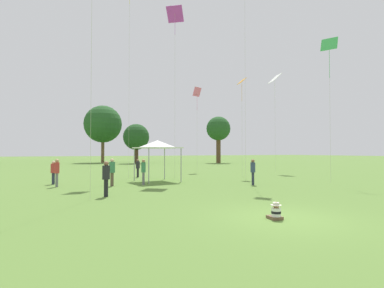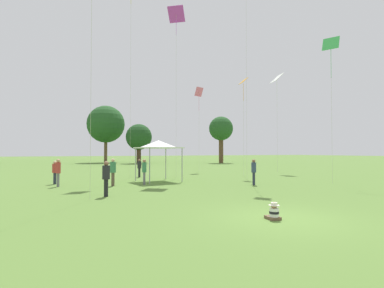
% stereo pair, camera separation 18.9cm
% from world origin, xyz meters
% --- Properties ---
extents(ground_plane, '(300.00, 300.00, 0.00)m').
position_xyz_m(ground_plane, '(0.00, 0.00, 0.00)').
color(ground_plane, '#567A33').
extents(seated_toddler, '(0.43, 0.51, 0.57)m').
position_xyz_m(seated_toddler, '(-0.38, -0.01, 0.24)').
color(seated_toddler, brown).
rests_on(seated_toddler, ground).
extents(person_standing_0, '(0.39, 0.39, 1.74)m').
position_xyz_m(person_standing_0, '(-6.41, 12.93, 1.07)').
color(person_standing_0, slate).
rests_on(person_standing_0, ground).
extents(person_standing_1, '(0.48, 0.48, 1.56)m').
position_xyz_m(person_standing_1, '(0.10, 17.58, 0.92)').
color(person_standing_1, black).
rests_on(person_standing_1, ground).
extents(person_standing_2, '(0.40, 0.40, 1.58)m').
position_xyz_m(person_standing_2, '(-6.57, 14.67, 0.94)').
color(person_standing_2, '#282D42').
rests_on(person_standing_2, ground).
extents(person_standing_3, '(0.50, 0.50, 1.73)m').
position_xyz_m(person_standing_3, '(-4.42, 7.43, 1.03)').
color(person_standing_3, black).
rests_on(person_standing_3, ground).
extents(person_standing_4, '(0.31, 0.31, 1.70)m').
position_xyz_m(person_standing_4, '(-1.20, 11.75, 1.04)').
color(person_standing_4, slate).
rests_on(person_standing_4, ground).
extents(person_standing_5, '(0.32, 0.32, 1.70)m').
position_xyz_m(person_standing_5, '(5.26, 8.41, 1.03)').
color(person_standing_5, '#282D42').
rests_on(person_standing_5, ground).
extents(person_standing_6, '(0.52, 0.52, 1.76)m').
position_xyz_m(person_standing_6, '(-3.23, 11.87, 1.05)').
color(person_standing_6, brown).
rests_on(person_standing_6, ground).
extents(canopy_tent, '(3.16, 3.16, 3.04)m').
position_xyz_m(canopy_tent, '(0.38, 13.44, 2.73)').
color(canopy_tent, white).
rests_on(canopy_tent, ground).
extents(kite_2, '(1.38, 1.63, 10.77)m').
position_xyz_m(kite_2, '(15.58, 17.74, 10.11)').
color(kite_2, white).
rests_on(kite_2, ground).
extents(kite_3, '(0.77, 0.91, 8.83)m').
position_xyz_m(kite_3, '(8.75, 14.43, 8.21)').
color(kite_3, orange).
rests_on(kite_3, ground).
extents(kite_6, '(0.97, 1.20, 10.30)m').
position_xyz_m(kite_6, '(10.82, 6.89, 9.53)').
color(kite_6, green).
rests_on(kite_6, ground).
extents(kite_7, '(1.59, 1.51, 14.21)m').
position_xyz_m(kite_7, '(2.52, 15.15, 13.37)').
color(kite_7, '#B738C6').
rests_on(kite_7, ground).
extents(kite_8, '(1.13, 0.71, 9.57)m').
position_xyz_m(kite_8, '(8.52, 22.77, 8.83)').
color(kite_8, pink).
rests_on(kite_8, ground).
extents(distant_tree_0, '(4.87, 4.87, 7.42)m').
position_xyz_m(distant_tree_0, '(8.37, 47.39, 4.92)').
color(distant_tree_0, '#473323').
rests_on(distant_tree_0, ground).
extents(distant_tree_2, '(4.70, 4.70, 9.11)m').
position_xyz_m(distant_tree_2, '(23.50, 42.62, 6.60)').
color(distant_tree_2, brown).
rests_on(distant_tree_2, ground).
extents(distant_tree_3, '(7.51, 7.51, 11.55)m').
position_xyz_m(distant_tree_3, '(3.50, 54.55, 7.77)').
color(distant_tree_3, brown).
rests_on(distant_tree_3, ground).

